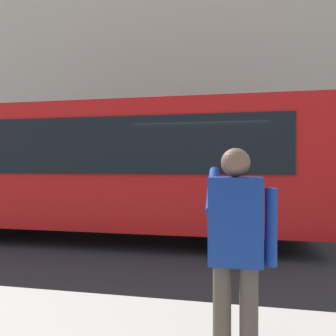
# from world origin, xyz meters

# --- Properties ---
(ground_plane) EXTENTS (60.00, 60.00, 0.00)m
(ground_plane) POSITION_xyz_m (0.00, 0.00, 0.00)
(ground_plane) COLOR #2B2B2D
(building_facade_far) EXTENTS (28.00, 1.55, 12.00)m
(building_facade_far) POSITION_xyz_m (-0.02, -6.80, 5.99)
(building_facade_far) COLOR beige
(building_facade_far) RESTS_ON ground_plane
(red_bus) EXTENTS (9.05, 2.54, 3.08)m
(red_bus) POSITION_xyz_m (2.13, -0.07, 1.68)
(red_bus) COLOR red
(red_bus) RESTS_ON ground_plane
(pedestrian_photographer) EXTENTS (0.53, 0.52, 1.70)m
(pedestrian_photographer) POSITION_xyz_m (-0.68, 4.75, 1.14)
(pedestrian_photographer) COLOR #4C4238
(pedestrian_photographer) RESTS_ON sidewalk_curb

